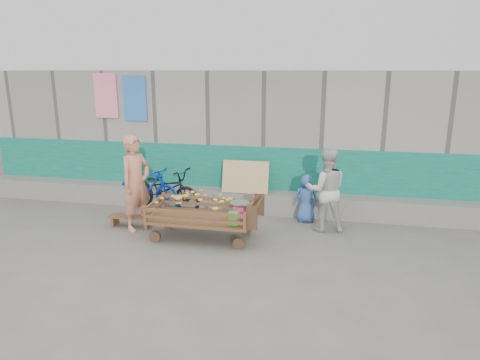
% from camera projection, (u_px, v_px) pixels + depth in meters
% --- Properties ---
extents(ground, '(80.00, 80.00, 0.00)m').
position_uv_depth(ground, '(203.00, 253.00, 7.29)').
color(ground, '#5A5852').
rests_on(ground, ground).
extents(building_wall, '(12.00, 3.50, 3.00)m').
position_uv_depth(building_wall, '(248.00, 133.00, 10.76)').
color(building_wall, gray).
rests_on(building_wall, ground).
extents(banana_cart, '(2.04, 0.93, 0.87)m').
position_uv_depth(banana_cart, '(199.00, 208.00, 7.78)').
color(banana_cart, brown).
rests_on(banana_cart, ground).
extents(bench, '(0.89, 0.27, 0.22)m').
position_uv_depth(bench, '(131.00, 219.00, 8.46)').
color(bench, brown).
rests_on(bench, ground).
extents(vendor_man, '(0.66, 0.79, 1.84)m').
position_uv_depth(vendor_man, '(136.00, 183.00, 8.18)').
color(vendor_man, '#C17558').
rests_on(vendor_man, ground).
extents(woman, '(0.88, 0.73, 1.62)m').
position_uv_depth(woman, '(326.00, 190.00, 8.14)').
color(woman, beige).
rests_on(woman, ground).
extents(child, '(0.51, 0.36, 0.99)m').
position_uv_depth(child, '(306.00, 198.00, 8.67)').
color(child, '#31589F').
rests_on(child, ground).
extents(bicycle_dark, '(1.93, 1.05, 0.96)m').
position_uv_depth(bicycle_dark, '(164.00, 189.00, 9.39)').
color(bicycle_dark, black).
rests_on(bicycle_dark, ground).
extents(bicycle_blue, '(1.69, 0.88, 0.98)m').
position_uv_depth(bicycle_blue, '(148.00, 187.00, 9.48)').
color(bicycle_blue, '#0934A0').
rests_on(bicycle_blue, ground).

